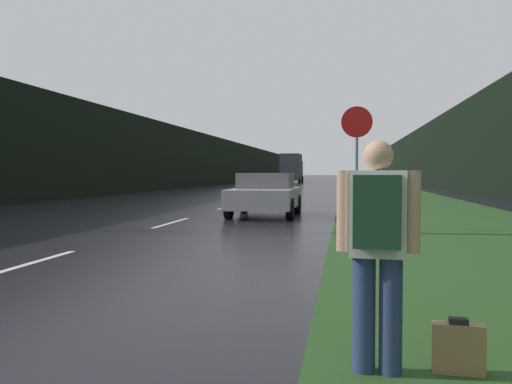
{
  "coord_description": "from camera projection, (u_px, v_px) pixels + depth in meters",
  "views": [
    {
      "loc": [
        4.74,
        0.16,
        1.39
      ],
      "look_at": [
        2.13,
        15.9,
        0.81
      ],
      "focal_mm": 38.0,
      "sensor_mm": 36.0,
      "label": 1
    }
  ],
  "objects": [
    {
      "name": "suitcase",
      "position": [
        458.0,
        349.0,
        3.67
      ],
      "size": [
        0.35,
        0.14,
        0.4
      ],
      "rotation": [
        0.0,
        0.0,
        -0.08
      ],
      "color": "olive",
      "rests_on": "ground_plane"
    },
    {
      "name": "treeline_near_side",
      "position": [
        446.0,
        153.0,
        47.66
      ],
      "size": [
        2.0,
        140.0,
        6.16
      ],
      "primitive_type": "cube",
      "color": "black",
      "rests_on": "ground_plane"
    },
    {
      "name": "stop_sign",
      "position": [
        357.0,
        152.0,
        13.23
      ],
      "size": [
        0.76,
        0.07,
        3.0
      ],
      "color": "slate",
      "rests_on": "ground_plane"
    },
    {
      "name": "grass_verge",
      "position": [
        383.0,
        192.0,
        38.89
      ],
      "size": [
        6.0,
        240.0,
        0.02
      ],
      "primitive_type": "cube",
      "color": "#26471E",
      "rests_on": "ground_plane"
    },
    {
      "name": "lane_stripe_b",
      "position": [
        22.0,
        266.0,
        8.04
      ],
      "size": [
        0.12,
        3.0,
        0.01
      ],
      "primitive_type": "cube",
      "color": "silver",
      "rests_on": "ground_plane"
    },
    {
      "name": "car_passing_near",
      "position": [
        265.0,
        194.0,
        17.25
      ],
      "size": [
        2.04,
        4.03,
        1.37
      ],
      "rotation": [
        0.0,
        0.0,
        3.14
      ],
      "color": "#9E9EA3",
      "rests_on": "ground_plane"
    },
    {
      "name": "delivery_truck",
      "position": [
        292.0,
        168.0,
        70.81
      ],
      "size": [
        2.6,
        7.15,
        3.79
      ],
      "color": "black",
      "rests_on": "ground_plane"
    },
    {
      "name": "lane_stripe_e",
      "position": [
        255.0,
        199.0,
        28.75
      ],
      "size": [
        0.12,
        3.0,
        0.01
      ],
      "primitive_type": "cube",
      "color": "silver",
      "rests_on": "ground_plane"
    },
    {
      "name": "lane_stripe_d",
      "position": [
        227.0,
        207.0,
        21.85
      ],
      "size": [
        0.12,
        3.0,
        0.01
      ],
      "primitive_type": "cube",
      "color": "silver",
      "rests_on": "ground_plane"
    },
    {
      "name": "lane_stripe_c",
      "position": [
        172.0,
        223.0,
        14.94
      ],
      "size": [
        0.12,
        3.0,
        0.01
      ],
      "primitive_type": "cube",
      "color": "silver",
      "rests_on": "ground_plane"
    },
    {
      "name": "treeline_far_side",
      "position": [
        184.0,
        159.0,
        51.57
      ],
      "size": [
        2.0,
        140.0,
        5.38
      ],
      "primitive_type": "cube",
      "color": "black",
      "rests_on": "ground_plane"
    },
    {
      "name": "hitchhiker_with_backpack",
      "position": [
        378.0,
        241.0,
        3.63
      ],
      "size": [
        0.56,
        0.42,
        1.6
      ],
      "rotation": [
        0.0,
        0.0,
        -0.08
      ],
      "color": "navy",
      "rests_on": "ground_plane"
    }
  ]
}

